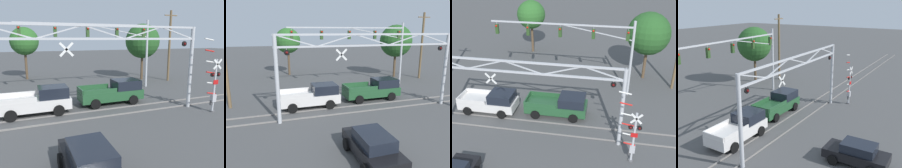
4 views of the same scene
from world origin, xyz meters
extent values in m
cube|color=gray|center=(0.00, 13.13, 0.05)|extent=(80.00, 0.08, 0.10)
cube|color=gray|center=(0.00, 14.56, 0.05)|extent=(80.00, 0.08, 0.10)
cylinder|color=#B7BABF|center=(-7.03, 12.84, 3.10)|extent=(0.28, 0.28, 6.20)
cylinder|color=#B7BABF|center=(7.03, 12.84, 3.10)|extent=(0.28, 0.28, 6.20)
cube|color=#B7BABF|center=(0.00, 12.84, 5.33)|extent=(14.33, 0.14, 0.14)
cube|color=#B7BABF|center=(0.00, 12.84, 6.13)|extent=(14.33, 0.14, 0.14)
cube|color=#B7BABF|center=(-5.62, 12.84, 5.73)|extent=(2.83, 0.08, 0.88)
cube|color=#B7BABF|center=(-2.81, 12.84, 5.73)|extent=(2.83, 0.08, 0.88)
cube|color=#B7BABF|center=(0.00, 12.84, 5.73)|extent=(2.83, 0.08, 0.88)
cube|color=#B7BABF|center=(2.81, 12.84, 5.73)|extent=(2.83, 0.08, 0.88)
cube|color=#B7BABF|center=(5.62, 12.84, 5.73)|extent=(2.83, 0.08, 0.88)
cylinder|color=black|center=(-6.29, 12.84, 4.97)|extent=(0.38, 0.10, 0.38)
sphere|color=#590C0C|center=(-6.29, 12.77, 4.97)|extent=(0.18, 0.18, 0.18)
cylinder|color=#B7BABF|center=(-6.29, 12.84, 5.21)|extent=(0.04, 0.04, 0.10)
cylinder|color=black|center=(6.29, 12.84, 4.97)|extent=(0.38, 0.10, 0.38)
sphere|color=#590C0C|center=(6.29, 12.77, 4.97)|extent=(0.18, 0.18, 0.18)
cylinder|color=#B7BABF|center=(6.29, 12.84, 5.21)|extent=(0.04, 0.04, 0.10)
cube|color=white|center=(-2.46, 12.74, 4.71)|extent=(0.88, 0.03, 0.88)
cube|color=white|center=(-2.46, 12.74, 4.71)|extent=(0.88, 0.03, 0.88)
cylinder|color=black|center=(-2.46, 12.72, 4.71)|extent=(0.04, 0.04, 0.02)
cylinder|color=#B7BABF|center=(7.83, 20.74, 3.66)|extent=(0.24, 0.24, 7.32)
cube|color=#B7BABF|center=(1.12, 20.74, 6.72)|extent=(13.42, 0.14, 0.14)
cube|color=#B7BABF|center=(4.47, 20.74, 6.12)|extent=(6.72, 0.08, 1.28)
cylinder|color=#B7BABF|center=(-5.09, 20.74, 6.57)|extent=(0.04, 0.04, 0.30)
cube|color=#28471E|center=(-5.09, 20.74, 5.96)|extent=(0.30, 0.26, 0.92)
sphere|color=red|center=(-5.09, 20.58, 6.29)|extent=(0.18, 0.18, 0.18)
cylinder|color=#B7BABF|center=(-1.99, 20.74, 6.57)|extent=(0.04, 0.04, 0.30)
cube|color=#28471E|center=(-1.99, 20.74, 5.96)|extent=(0.30, 0.26, 0.92)
sphere|color=red|center=(-1.99, 20.58, 6.29)|extent=(0.18, 0.18, 0.18)
cylinder|color=#B7BABF|center=(1.12, 20.74, 6.57)|extent=(0.04, 0.04, 0.30)
cube|color=#28471E|center=(1.12, 20.74, 5.96)|extent=(0.30, 0.26, 0.92)
sphere|color=red|center=(1.12, 20.58, 6.29)|extent=(0.18, 0.18, 0.18)
cylinder|color=#B7BABF|center=(4.22, 20.74, 6.57)|extent=(0.04, 0.04, 0.30)
cube|color=#28471E|center=(4.22, 20.74, 5.96)|extent=(0.30, 0.26, 0.92)
sphere|color=red|center=(4.22, 20.58, 6.29)|extent=(0.18, 0.18, 0.18)
cylinder|color=#B7BABF|center=(7.33, 20.74, 6.57)|extent=(0.04, 0.04, 0.30)
cube|color=#28471E|center=(7.33, 20.74, 5.96)|extent=(0.30, 0.26, 0.92)
sphere|color=red|center=(7.33, 20.58, 6.29)|extent=(0.18, 0.18, 0.18)
cube|color=#23512D|center=(1.65, 16.05, 0.78)|extent=(5.26, 2.02, 0.76)
cube|color=black|center=(3.05, 16.05, 1.54)|extent=(2.16, 1.86, 0.77)
cube|color=#23512D|center=(0.47, 15.07, 1.33)|extent=(2.70, 0.08, 0.35)
cube|color=#23512D|center=(0.47, 17.02, 1.33)|extent=(2.70, 0.08, 0.35)
cube|color=#23512D|center=(-0.93, 16.05, 1.33)|extent=(0.10, 1.94, 0.35)
cylinder|color=black|center=(3.28, 15.02, 0.39)|extent=(0.79, 0.24, 0.79)
cylinder|color=black|center=(3.28, 17.07, 0.39)|extent=(0.79, 0.24, 0.79)
cylinder|color=black|center=(0.02, 15.02, 0.39)|extent=(0.79, 0.24, 0.79)
cylinder|color=black|center=(0.02, 17.07, 0.39)|extent=(0.79, 0.24, 0.79)
cube|color=silver|center=(-4.38, 15.57, 0.78)|extent=(4.99, 2.02, 0.76)
cube|color=black|center=(-3.06, 15.57, 1.54)|extent=(2.05, 1.86, 0.77)
cube|color=silver|center=(-5.50, 14.60, 1.33)|extent=(2.54, 0.08, 0.35)
cube|color=silver|center=(-5.50, 16.54, 1.33)|extent=(2.54, 0.08, 0.35)
cube|color=silver|center=(-6.82, 15.57, 1.33)|extent=(0.10, 1.94, 0.35)
cylinder|color=black|center=(-2.83, 14.55, 0.39)|extent=(0.79, 0.24, 0.79)
cylinder|color=black|center=(-2.83, 16.60, 0.39)|extent=(0.79, 0.24, 0.79)
cylinder|color=black|center=(-5.93, 14.55, 0.39)|extent=(0.79, 0.24, 0.79)
cylinder|color=black|center=(-5.93, 16.60, 0.39)|extent=(0.79, 0.24, 0.79)
cube|color=black|center=(-2.85, 6.79, 0.64)|extent=(1.75, 4.14, 0.60)
cube|color=black|center=(-2.85, 6.62, 1.23)|extent=(1.49, 2.15, 0.58)
cylinder|color=black|center=(-3.73, 8.03, 0.34)|extent=(0.24, 0.67, 0.67)
cylinder|color=black|center=(-1.96, 8.03, 0.34)|extent=(0.24, 0.67, 0.67)
cylinder|color=black|center=(-1.96, 5.55, 0.34)|extent=(0.24, 0.67, 0.67)
cylinder|color=brown|center=(12.37, 22.84, 4.38)|extent=(0.28, 0.28, 8.75)
cube|color=brown|center=(12.37, 22.84, 8.15)|extent=(1.80, 0.12, 0.12)
cylinder|color=silver|center=(11.55, 22.84, 8.25)|extent=(0.08, 0.08, 0.12)
cylinder|color=silver|center=(13.19, 22.84, 8.25)|extent=(0.08, 0.08, 0.12)
cylinder|color=brown|center=(-4.63, 30.74, 1.88)|extent=(0.32, 0.32, 3.76)
sphere|color=#2D6628|center=(-4.63, 30.74, 5.03)|extent=(3.63, 3.63, 3.63)
cylinder|color=brown|center=(9.60, 24.85, 1.75)|extent=(0.32, 0.32, 3.49)
sphere|color=#265623|center=(9.60, 24.85, 5.04)|extent=(4.42, 4.42, 4.42)
camera|label=1|loc=(-4.84, -0.40, 5.32)|focal=35.00mm
camera|label=2|loc=(-7.47, -2.13, 6.34)|focal=35.00mm
camera|label=3|loc=(5.97, -4.21, 13.65)|focal=45.00mm
camera|label=4|loc=(-18.94, 1.98, 10.16)|focal=45.00mm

